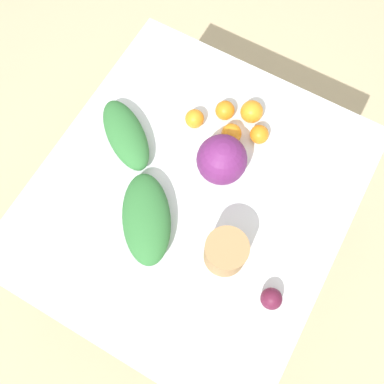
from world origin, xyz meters
The scene contains 12 objects.
ground_plane centered at (0.00, 0.00, 0.00)m, with size 8.00×8.00×0.00m, color #C6B289.
dining_table centered at (0.00, 0.00, 0.62)m, with size 1.13×1.03×0.71m.
cabbage_purple centered at (0.13, -0.04, 0.80)m, with size 0.17×0.17×0.17m, color #6B2366.
paper_bag centered at (-0.14, -0.20, 0.78)m, with size 0.13×0.13×0.14m, color #A87F51.
greens_bunch_beet_tops centered at (0.06, 0.30, 0.76)m, with size 0.29×0.13×0.08m, color #337538.
greens_bunch_chard centered at (-0.16, 0.08, 0.76)m, with size 0.31×0.16×0.10m, color #337538.
beet_root centered at (-0.19, -0.39, 0.75)m, with size 0.07×0.07×0.07m, color #5B1933.
orange_0 centered at (0.24, 0.13, 0.75)m, with size 0.07×0.07×0.07m, color orange.
orange_1 centered at (0.36, -0.04, 0.75)m, with size 0.08×0.08×0.08m, color orange.
orange_2 centered at (0.32, 0.05, 0.75)m, with size 0.07×0.07×0.07m, color orange.
orange_3 centered at (0.30, -0.10, 0.75)m, with size 0.07×0.07×0.07m, color orange.
orange_4 centered at (0.25, -0.02, 0.75)m, with size 0.07×0.07×0.07m, color orange.
Camera 1 is at (-0.42, -0.24, 2.09)m, focal length 40.00 mm.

